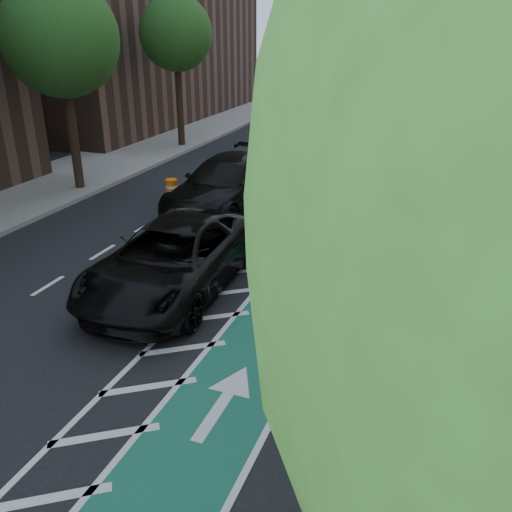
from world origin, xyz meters
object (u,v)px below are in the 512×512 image
at_px(suv_far, 227,184).
at_px(barrel_a, 172,190).
at_px(skateboarder, 271,251).
at_px(suv_near, 174,258).

distance_m(suv_far, barrel_a, 2.56).
height_order(skateboarder, suv_near, skateboarder).
bearing_deg(suv_far, suv_near, -74.32).
relative_size(suv_near, barrel_a, 7.91).
relative_size(skateboarder, suv_far, 0.28).
bearing_deg(skateboarder, suv_far, -32.81).
bearing_deg(skateboarder, suv_near, 44.88).
relative_size(skateboarder, suv_near, 0.29).
distance_m(skateboarder, suv_far, 6.65).
relative_size(suv_near, suv_far, 0.97).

